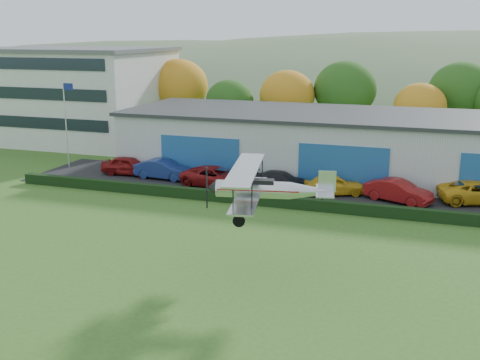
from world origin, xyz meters
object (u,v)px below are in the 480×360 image
(car_3, at_px, (281,180))
(car_6, at_px, (480,192))
(biplane, at_px, (264,188))
(hangar, at_px, (354,144))
(car_4, at_px, (334,185))
(car_1, at_px, (163,169))
(car_0, at_px, (129,166))
(flagpole, at_px, (66,116))
(office_block, at_px, (73,94))
(car_2, at_px, (216,177))
(car_5, at_px, (398,191))

(car_3, relative_size, car_6, 0.82)
(car_6, relative_size, biplane, 0.77)
(car_3, height_order, car_6, car_6)
(hangar, relative_size, car_4, 8.91)
(car_6, bearing_deg, car_3, 76.47)
(car_1, xyz_separation_m, biplane, (13.48, -16.11, 3.67))
(biplane, bearing_deg, car_0, 124.94)
(flagpole, xyz_separation_m, car_6, (34.86, -0.40, -3.93))
(hangar, distance_m, office_block, 33.84)
(office_block, bearing_deg, car_6, -17.32)
(hangar, xyz_separation_m, car_2, (-9.72, -8.18, -1.81))
(car_5, bearing_deg, office_block, 90.74)
(car_0, distance_m, car_4, 17.99)
(car_1, xyz_separation_m, car_4, (14.48, -0.36, -0.04))
(flagpole, relative_size, car_1, 1.62)
(car_5, bearing_deg, car_6, -51.93)
(car_2, height_order, biplane, biplane)
(office_block, bearing_deg, car_4, -23.99)
(flagpole, relative_size, car_4, 1.76)
(office_block, relative_size, car_5, 4.20)
(car_0, bearing_deg, office_block, 43.20)
(flagpole, bearing_deg, biplane, -36.29)
(flagpole, xyz_separation_m, car_3, (20.29, -1.14, -4.05))
(car_1, bearing_deg, car_2, -97.70)
(hangar, relative_size, car_0, 8.63)
(hangar, height_order, office_block, office_block)
(car_3, xyz_separation_m, biplane, (3.22, -16.12, 3.79))
(flagpole, xyz_separation_m, car_2, (15.16, -2.20, -3.94))
(car_6, bearing_deg, car_4, 79.72)
(car_2, height_order, car_6, car_6)
(car_4, distance_m, car_6, 10.42)
(car_0, xyz_separation_m, biplane, (16.98, -16.45, 3.68))
(car_6, bearing_deg, hangar, 40.97)
(car_1, relative_size, car_3, 1.04)
(office_block, distance_m, car_5, 40.49)
(car_1, xyz_separation_m, car_3, (10.26, 0.01, -0.13))
(car_1, distance_m, car_4, 14.48)
(flagpole, bearing_deg, car_4, -3.54)
(flagpole, distance_m, car_4, 24.87)
(car_1, xyz_separation_m, car_2, (5.14, -1.05, -0.02))
(car_1, bearing_deg, car_6, -84.40)
(car_4, bearing_deg, hangar, -25.95)
(hangar, height_order, car_3, hangar)
(car_4, xyz_separation_m, car_5, (4.76, -0.44, 0.03))
(car_0, distance_m, car_3, 13.77)
(car_2, bearing_deg, car_1, 87.31)
(office_block, bearing_deg, car_2, -33.15)
(hangar, relative_size, car_2, 7.10)
(car_0, distance_m, biplane, 23.93)
(hangar, distance_m, car_1, 16.58)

